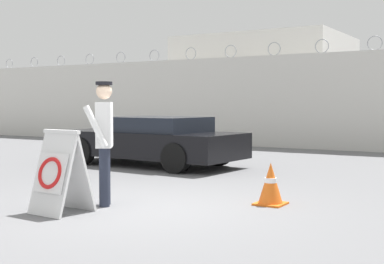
{
  "coord_description": "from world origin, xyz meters",
  "views": [
    {
      "loc": [
        4.61,
        -6.14,
        1.52
      ],
      "look_at": [
        0.15,
        1.25,
        1.06
      ],
      "focal_mm": 50.0,
      "sensor_mm": 36.0,
      "label": 1
    }
  ],
  "objects_px": {
    "barricade_sign": "(59,172)",
    "parked_car_front_coupe": "(152,140)",
    "security_guard": "(104,136)",
    "traffic_cone_near": "(271,184)"
  },
  "relations": [
    {
      "from": "security_guard",
      "to": "parked_car_front_coupe",
      "type": "xyz_separation_m",
      "value": [
        -2.39,
        4.57,
        -0.42
      ]
    },
    {
      "from": "parked_car_front_coupe",
      "to": "barricade_sign",
      "type": "bearing_deg",
      "value": 116.74
    },
    {
      "from": "barricade_sign",
      "to": "traffic_cone_near",
      "type": "height_order",
      "value": "barricade_sign"
    },
    {
      "from": "traffic_cone_near",
      "to": "parked_car_front_coupe",
      "type": "relative_size",
      "value": 0.13
    },
    {
      "from": "barricade_sign",
      "to": "parked_car_front_coupe",
      "type": "relative_size",
      "value": 0.24
    },
    {
      "from": "barricade_sign",
      "to": "parked_car_front_coupe",
      "type": "xyz_separation_m",
      "value": [
        -2.22,
        5.32,
        0.04
      ]
    },
    {
      "from": "security_guard",
      "to": "traffic_cone_near",
      "type": "height_order",
      "value": "security_guard"
    },
    {
      "from": "security_guard",
      "to": "barricade_sign",
      "type": "bearing_deg",
      "value": -47.6
    },
    {
      "from": "security_guard",
      "to": "traffic_cone_near",
      "type": "xyz_separation_m",
      "value": [
        2.09,
        1.33,
        -0.73
      ]
    },
    {
      "from": "traffic_cone_near",
      "to": "parked_car_front_coupe",
      "type": "height_order",
      "value": "parked_car_front_coupe"
    }
  ]
}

